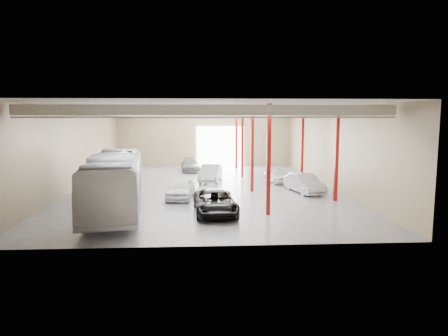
{
  "coord_description": "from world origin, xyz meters",
  "views": [
    {
      "loc": [
        -0.39,
        -34.54,
        6.15
      ],
      "look_at": [
        1.37,
        -3.63,
        2.2
      ],
      "focal_mm": 32.0,
      "sensor_mm": 36.0,
      "label": 1
    }
  ],
  "objects": [
    {
      "name": "black_sedan",
      "position": [
        0.46,
        -9.71,
        0.77
      ],
      "size": [
        2.92,
        5.69,
        1.54
      ],
      "primitive_type": "imported",
      "rotation": [
        0.0,
        0.0,
        0.07
      ],
      "color": "black",
      "rests_on": "ground"
    },
    {
      "name": "car_row_a",
      "position": [
        -2.0,
        -4.51,
        0.79
      ],
      "size": [
        2.31,
        4.78,
        1.57
      ],
      "primitive_type": "imported",
      "rotation": [
        0.0,
        0.0,
        -0.1
      ],
      "color": "silver",
      "rests_on": "ground"
    },
    {
      "name": "car_row_c",
      "position": [
        -1.68,
        11.12,
        0.72
      ],
      "size": [
        2.41,
        5.09,
        1.43
      ],
      "primitive_type": "imported",
      "rotation": [
        0.0,
        0.0,
        0.08
      ],
      "color": "slate",
      "rests_on": "ground"
    },
    {
      "name": "car_right_near",
      "position": [
        8.02,
        -2.72,
        0.78
      ],
      "size": [
        2.6,
        5.0,
        1.57
      ],
      "primitive_type": "imported",
      "rotation": [
        0.0,
        0.0,
        0.21
      ],
      "color": "#B3B3B8",
      "rests_on": "ground"
    },
    {
      "name": "car_row_b",
      "position": [
        0.49,
        3.47,
        0.83
      ],
      "size": [
        2.57,
        5.27,
        1.66
      ],
      "primitive_type": "imported",
      "rotation": [
        0.0,
        0.0,
        -0.17
      ],
      "color": "#AFAFB4",
      "rests_on": "ground"
    },
    {
      "name": "coach_bus",
      "position": [
        -6.13,
        -8.0,
        1.89
      ],
      "size": [
        4.97,
        13.88,
        3.78
      ],
      "primitive_type": "imported",
      "rotation": [
        0.0,
        0.0,
        0.13
      ],
      "color": "silver",
      "rests_on": "ground"
    },
    {
      "name": "car_right_far",
      "position": [
        6.8,
        2.48,
        0.69
      ],
      "size": [
        2.31,
        4.26,
        1.38
      ],
      "primitive_type": "imported",
      "rotation": [
        0.0,
        0.0,
        0.18
      ],
      "color": "silver",
      "rests_on": "ground"
    },
    {
      "name": "depot_shell",
      "position": [
        0.13,
        0.48,
        4.98
      ],
      "size": [
        22.12,
        32.12,
        7.06
      ],
      "color": "#4F4F54",
      "rests_on": "ground"
    }
  ]
}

